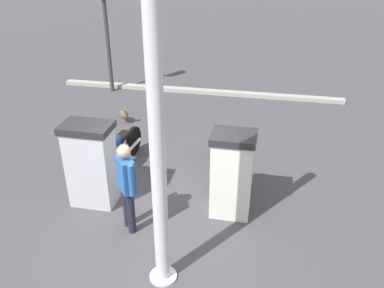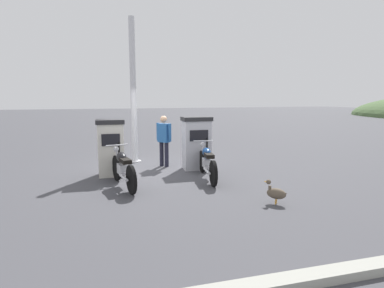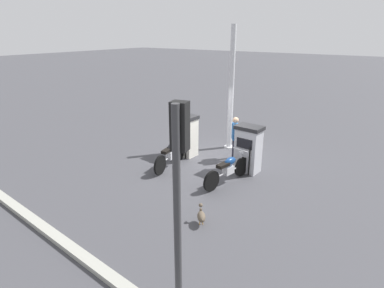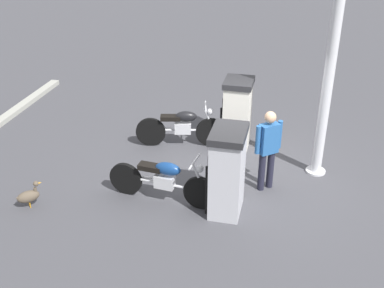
# 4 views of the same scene
# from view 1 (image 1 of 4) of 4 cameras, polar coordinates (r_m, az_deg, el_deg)

# --- Properties ---
(ground_plane) EXTENTS (120.00, 120.00, 0.00)m
(ground_plane) POSITION_cam_1_polar(r_m,az_deg,el_deg) (7.40, -4.51, -9.35)
(ground_plane) COLOR #424247
(fuel_pump_near) EXTENTS (0.69, 0.79, 1.57)m
(fuel_pump_near) POSITION_cam_1_polar(r_m,az_deg,el_deg) (6.92, 5.69, -4.26)
(fuel_pump_near) COLOR silver
(fuel_pump_near) RESTS_ON ground
(fuel_pump_far) EXTENTS (0.68, 0.91, 1.59)m
(fuel_pump_far) POSITION_cam_1_polar(r_m,az_deg,el_deg) (7.38, -14.16, -2.77)
(fuel_pump_far) COLOR silver
(fuel_pump_far) RESTS_ON ground
(motorcycle_near_pump) EXTENTS (1.99, 0.56, 0.97)m
(motorcycle_near_pump) POSITION_cam_1_polar(r_m,az_deg,el_deg) (8.13, 4.72, -1.67)
(motorcycle_near_pump) COLOR black
(motorcycle_near_pump) RESTS_ON ground
(motorcycle_far_pump) EXTENTS (2.09, 0.68, 0.96)m
(motorcycle_far_pump) POSITION_cam_1_polar(r_m,az_deg,el_deg) (8.45, -10.52, -0.97)
(motorcycle_far_pump) COLOR black
(motorcycle_far_pump) RESTS_ON ground
(attendant_person) EXTENTS (0.51, 0.41, 1.60)m
(attendant_person) POSITION_cam_1_polar(r_m,az_deg,el_deg) (6.52, -9.31, -5.51)
(attendant_person) COLOR #1E1E2D
(attendant_person) RESTS_ON ground
(wandering_duck) EXTENTS (0.44, 0.40, 0.49)m
(wandering_duck) POSITION_cam_1_polar(r_m,az_deg,el_deg) (10.72, -9.70, 4.23)
(wandering_duck) COLOR brown
(wandering_duck) RESTS_ON ground
(roadside_traffic_light) EXTENTS (0.40, 0.28, 3.57)m
(roadside_traffic_light) POSITION_cam_1_polar(r_m,az_deg,el_deg) (12.43, -12.36, 17.94)
(roadside_traffic_light) COLOR #38383A
(roadside_traffic_light) RESTS_ON ground
(canopy_support_pole) EXTENTS (0.40, 0.40, 4.73)m
(canopy_support_pole) POSITION_cam_1_polar(r_m,az_deg,el_deg) (4.81, -5.03, 0.83)
(canopy_support_pole) COLOR silver
(canopy_support_pole) RESTS_ON ground
(road_edge_kerb) EXTENTS (0.85, 8.83, 0.12)m
(road_edge_kerb) POSITION_cam_1_polar(r_m,az_deg,el_deg) (12.68, 0.87, 7.55)
(road_edge_kerb) COLOR #9E9E93
(road_edge_kerb) RESTS_ON ground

